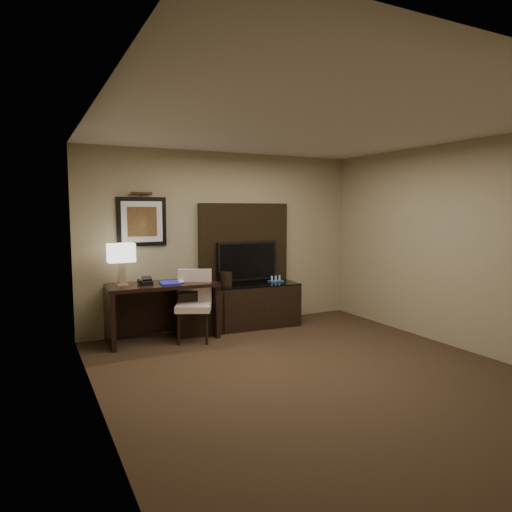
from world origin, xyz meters
TOP-DOWN VIEW (x-y plane):
  - floor at (0.00, 0.00)m, footprint 4.50×5.00m
  - ceiling at (0.00, 0.00)m, footprint 4.50×5.00m
  - wall_back at (0.00, 2.50)m, footprint 4.50×0.01m
  - wall_left at (-2.25, 0.00)m, footprint 0.01×5.00m
  - wall_right at (2.25, 0.00)m, footprint 0.01×5.00m
  - desk at (-1.13, 2.10)m, footprint 1.52×0.71m
  - credenza at (0.06, 2.20)m, footprint 1.99×0.69m
  - tv_wall_panel at (0.30, 2.44)m, footprint 1.50×0.12m
  - tv at (0.30, 2.34)m, footprint 1.00×0.08m
  - artwork at (-1.30, 2.48)m, footprint 0.70×0.04m
  - picture_light at (-1.30, 2.44)m, footprint 0.04×0.04m
  - desk_chair at (-0.76, 1.85)m, footprint 0.66×0.69m
  - table_lamp at (-1.66, 2.16)m, footprint 0.35×0.24m
  - desk_phone at (-1.36, 2.09)m, footprint 0.20×0.18m
  - blue_folder at (-1.03, 2.04)m, footprint 0.30×0.38m
  - book at (-1.00, 2.09)m, footprint 0.17×0.03m
  - ice_bucket at (-0.11, 2.23)m, footprint 0.20×0.20m
  - minibar_tray at (0.75, 2.21)m, footprint 0.23×0.15m

SIDE VIEW (x-z plane):
  - floor at x=0.00m, z-range -0.01..0.00m
  - credenza at x=0.06m, z-range 0.00..0.67m
  - desk at x=-1.13m, z-range 0.00..0.80m
  - desk_chair at x=-0.76m, z-range 0.00..0.98m
  - minibar_tray at x=0.75m, z-range 0.67..0.75m
  - ice_bucket at x=-0.11m, z-range 0.67..0.89m
  - blue_folder at x=-1.03m, z-range 0.80..0.82m
  - desk_phone at x=-1.36m, z-range 0.80..0.89m
  - book at x=-1.00m, z-range 0.80..1.02m
  - tv at x=0.30m, z-range 0.72..1.32m
  - table_lamp at x=-1.66m, z-range 0.80..1.33m
  - tv_wall_panel at x=0.30m, z-range 0.62..1.92m
  - wall_back at x=0.00m, z-range 0.00..2.70m
  - wall_left at x=-2.25m, z-range 0.00..2.70m
  - wall_right at x=2.25m, z-range 0.00..2.70m
  - artwork at x=-1.30m, z-range 1.30..2.00m
  - picture_light at x=-1.30m, z-range 1.90..2.20m
  - ceiling at x=0.00m, z-range 2.70..2.71m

